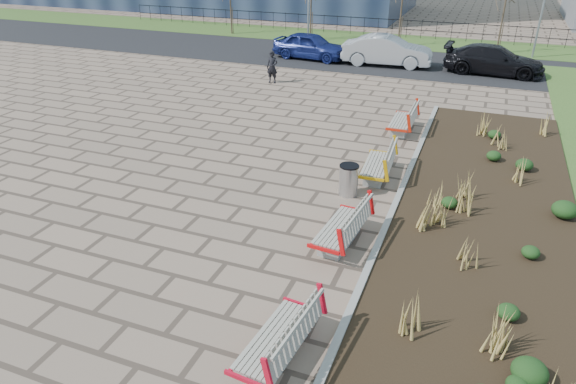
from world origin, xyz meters
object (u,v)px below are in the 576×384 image
at_px(car_black, 494,60).
at_px(pedestrian, 272,67).
at_px(lamp_east, 544,3).
at_px(litter_bin, 349,180).
at_px(car_blue, 311,46).
at_px(bench_b, 340,225).
at_px(bench_c, 377,162).
at_px(car_silver, 387,51).
at_px(bench_a, 276,336).
at_px(bench_d, 402,119).

bearing_deg(car_black, pedestrian, 122.57).
bearing_deg(lamp_east, litter_bin, -104.72).
height_order(litter_bin, car_blue, car_blue).
distance_m(litter_bin, pedestrian, 12.24).
distance_m(bench_b, litter_bin, 2.59).
relative_size(bench_c, car_blue, 0.48).
height_order(pedestrian, car_black, pedestrian).
bearing_deg(car_black, litter_bin, 171.03).
height_order(bench_b, car_blue, car_blue).
distance_m(bench_c, litter_bin, 1.49).
distance_m(car_silver, car_black, 5.54).
xyz_separation_m(litter_bin, car_blue, (-6.61, 15.84, 0.32)).
bearing_deg(lamp_east, bench_a, -100.33).
distance_m(car_blue, car_silver, 4.45).
distance_m(bench_b, car_silver, 18.58).
height_order(bench_b, car_black, car_black).
bearing_deg(bench_b, litter_bin, 106.12).
relative_size(bench_b, litter_bin, 2.35).
xyz_separation_m(bench_b, litter_bin, (-0.49, 2.54, -0.05)).
bearing_deg(bench_c, litter_bin, -112.30).
distance_m(bench_a, lamp_east, 27.99).
height_order(bench_c, car_black, car_black).
bearing_deg(bench_d, pedestrian, 146.88).
height_order(litter_bin, lamp_east, lamp_east).
xyz_separation_m(car_blue, car_silver, (4.45, -0.01, 0.06)).
distance_m(bench_c, pedestrian, 11.37).
bearing_deg(bench_a, bench_b, 95.89).
relative_size(bench_d, car_silver, 0.43).
relative_size(bench_c, car_black, 0.42).
xyz_separation_m(bench_c, car_blue, (-7.09, 14.43, 0.26)).
distance_m(pedestrian, car_silver, 7.16).
distance_m(car_blue, lamp_east, 13.30).
relative_size(bench_d, car_black, 0.42).
height_order(bench_b, car_silver, car_silver).
xyz_separation_m(car_blue, lamp_east, (12.09, 5.04, 2.28)).
bearing_deg(car_silver, litter_bin, -176.09).
xyz_separation_m(bench_a, litter_bin, (-0.49, 6.54, -0.05)).
distance_m(bench_a, car_black, 22.68).
relative_size(pedestrian, car_black, 0.31).
bearing_deg(lamp_east, bench_d, -108.17).
distance_m(bench_d, car_silver, 10.53).
xyz_separation_m(bench_b, car_black, (2.89, 18.51, 0.24)).
bearing_deg(car_blue, bench_d, -138.60).
relative_size(car_silver, lamp_east, 0.81).
bearing_deg(car_silver, car_black, -92.56).
relative_size(bench_d, car_blue, 0.48).
bearing_deg(lamp_east, bench_b, -102.05).
relative_size(litter_bin, lamp_east, 0.15).
distance_m(car_blue, car_black, 9.98).
bearing_deg(litter_bin, pedestrian, 122.97).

